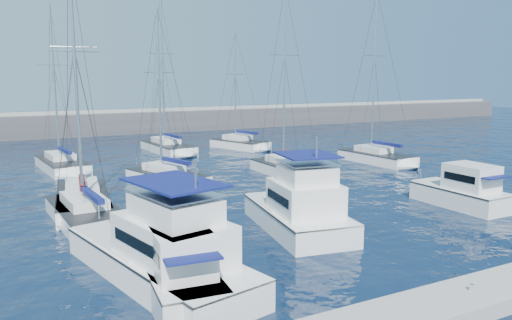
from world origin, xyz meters
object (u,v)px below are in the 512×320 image
sailboat_back_b (168,147)px  sailboat_back_c (240,144)px  sailboat_mid_e (376,157)px  motor_yacht_port_outer (178,272)px  motor_yacht_stbd_outer (463,192)px  sailboat_mid_c (167,177)px  sailboat_back_a (62,164)px  sailboat_mid_d (288,169)px  motor_yacht_port_inner (163,255)px  sailboat_mid_b (83,200)px  sailboat_mid_a (87,215)px  motor_yacht_stbd_inner (300,211)px

sailboat_back_b → sailboat_back_c: bearing=-11.9°
sailboat_mid_e → sailboat_back_b: 22.40m
motor_yacht_port_outer → motor_yacht_stbd_outer: (20.31, 4.13, 0.00)m
motor_yacht_stbd_outer → sailboat_mid_c: size_ratio=0.45×
sailboat_back_a → sailboat_back_b: 13.21m
sailboat_back_a → sailboat_mid_d: bearing=-39.8°
motor_yacht_port_inner → sailboat_mid_b: 13.53m
sailboat_back_c → sailboat_mid_c: bearing=-150.9°
motor_yacht_stbd_outer → sailboat_back_c: 30.35m
sailboat_mid_a → motor_yacht_port_outer: bearing=-87.0°
sailboat_mid_b → sailboat_mid_a: bearing=-88.1°
motor_yacht_port_outer → motor_yacht_port_inner: motor_yacht_port_inner is taller
motor_yacht_stbd_outer → sailboat_mid_d: (-4.36, 14.11, -0.41)m
motor_yacht_port_outer → motor_yacht_stbd_inner: motor_yacht_stbd_inner is taller
motor_yacht_port_inner → sailboat_back_b: (11.11, 34.03, -0.59)m
sailboat_mid_a → motor_yacht_stbd_inner: bearing=-38.5°
motor_yacht_stbd_inner → sailboat_mid_b: bearing=141.9°
motor_yacht_stbd_outer → sailboat_back_c: sailboat_back_c is taller
motor_yacht_port_inner → motor_yacht_stbd_outer: 20.54m
motor_yacht_stbd_outer → sailboat_back_a: 32.82m
sailboat_mid_e → sailboat_back_b: sailboat_back_b is taller
motor_yacht_port_outer → motor_yacht_stbd_outer: 20.73m
sailboat_mid_e → sailboat_back_c: sailboat_mid_e is taller
sailboat_mid_b → sailboat_back_c: sailboat_mid_b is taller
motor_yacht_port_inner → sailboat_mid_a: 9.92m
motor_yacht_stbd_inner → motor_yacht_stbd_outer: 11.93m
motor_yacht_stbd_outer → sailboat_mid_b: sailboat_mid_b is taller
sailboat_mid_b → sailboat_back_b: 23.86m
sailboat_mid_b → sailboat_mid_d: (17.03, 3.22, 0.01)m
motor_yacht_port_outer → sailboat_mid_d: sailboat_mid_d is taller
motor_yacht_stbd_inner → sailboat_mid_e: size_ratio=0.52×
sailboat_mid_a → sailboat_back_a: size_ratio=1.04×
sailboat_mid_d → motor_yacht_port_outer: bearing=-132.0°
motor_yacht_port_inner → sailboat_back_a: 27.87m
sailboat_mid_e → motor_yacht_port_outer: bearing=-148.6°
sailboat_mid_a → sailboat_back_b: size_ratio=0.89×
sailboat_mid_a → sailboat_mid_d: size_ratio=0.96×
motor_yacht_port_outer → motor_yacht_stbd_outer: size_ratio=1.10×
motor_yacht_stbd_inner → sailboat_back_a: size_ratio=0.57×
sailboat_mid_a → sailboat_back_c: size_ratio=1.13×
motor_yacht_port_inner → sailboat_mid_c: bearing=59.6°
motor_yacht_port_inner → sailboat_mid_e: bearing=21.7°
sailboat_mid_b → sailboat_mid_e: (27.82, 4.57, 0.02)m
motor_yacht_port_inner → sailboat_back_c: sailboat_back_c is taller
motor_yacht_port_inner → sailboat_mid_b: sailboat_mid_b is taller
sailboat_mid_e → sailboat_back_a: 29.07m
motor_yacht_stbd_inner → sailboat_mid_b: 14.06m
sailboat_mid_c → sailboat_back_b: bearing=55.0°
motor_yacht_port_outer → sailboat_back_b: bearing=78.4°
motor_yacht_port_inner → sailboat_mid_c: 18.87m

